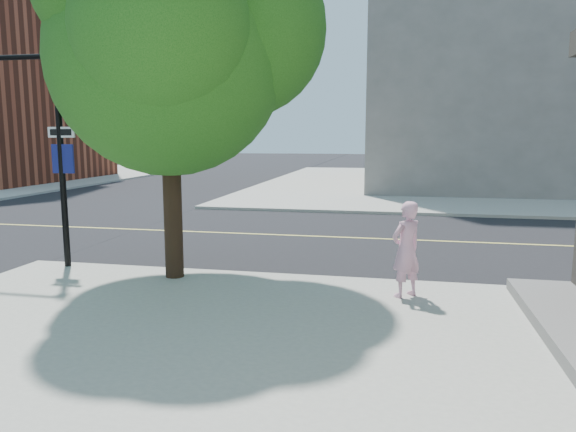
# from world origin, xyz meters

# --- Properties ---
(ground) EXTENTS (140.00, 140.00, 0.00)m
(ground) POSITION_xyz_m (0.00, 0.00, 0.00)
(ground) COLOR black
(ground) RESTS_ON ground
(road_ew) EXTENTS (140.00, 9.00, 0.01)m
(road_ew) POSITION_xyz_m (0.00, 4.50, 0.01)
(road_ew) COLOR black
(road_ew) RESTS_ON ground
(sidewalk_ne) EXTENTS (29.00, 25.00, 0.12)m
(sidewalk_ne) POSITION_xyz_m (13.50, 21.50, 0.06)
(sidewalk_ne) COLOR #9F9F92
(sidewalk_ne) RESTS_ON ground
(filler_ne) EXTENTS (18.00, 16.00, 14.00)m
(filler_ne) POSITION_xyz_m (14.00, 22.00, 7.12)
(filler_ne) COLOR slate
(filler_ne) RESTS_ON sidewalk_ne
(man_on_phone) EXTENTS (0.68, 0.68, 1.59)m
(man_on_phone) POSITION_xyz_m (6.65, -1.04, 0.92)
(man_on_phone) COLOR #DB9AB6
(man_on_phone) RESTS_ON sidewalk_se
(street_tree) EXTENTS (5.24, 4.77, 6.96)m
(street_tree) POSITION_xyz_m (2.52, -0.63, 4.61)
(street_tree) COLOR black
(street_tree) RESTS_ON sidewalk_se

